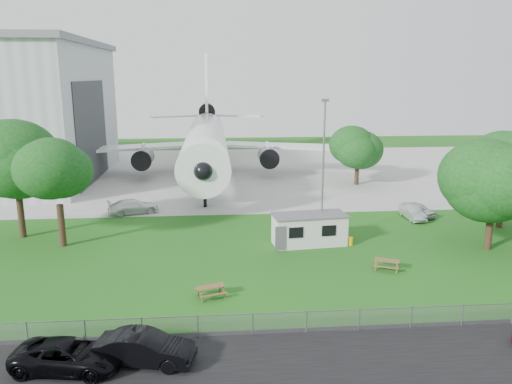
{
  "coord_description": "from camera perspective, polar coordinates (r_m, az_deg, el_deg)",
  "views": [
    {
      "loc": [
        -0.93,
        -34.44,
        14.0
      ],
      "look_at": [
        2.68,
        8.0,
        4.0
      ],
      "focal_mm": 35.0,
      "sensor_mm": 36.0,
      "label": 1
    }
  ],
  "objects": [
    {
      "name": "tree_east_front",
      "position": [
        44.29,
        25.61,
        1.02
      ],
      "size": [
        7.5,
        7.5,
        9.4
      ],
      "color": "#382619",
      "rests_on": "ground"
    },
    {
      "name": "lamp_mast",
      "position": [
        42.42,
        7.67,
        2.22
      ],
      "size": [
        0.16,
        0.16,
        12.0
      ],
      "primitive_type": "cylinder",
      "color": "slate",
      "rests_on": "ground"
    },
    {
      "name": "picnic_east",
      "position": [
        38.48,
        14.7,
        -8.58
      ],
      "size": [
        2.28,
        2.14,
        0.76
      ],
      "primitive_type": null,
      "rotation": [
        0.0,
        0.0,
        -0.46
      ],
      "color": "olive",
      "rests_on": "ground"
    },
    {
      "name": "tree_west_big",
      "position": [
        47.55,
        -25.81,
        3.0
      ],
      "size": [
        8.02,
        8.02,
        10.67
      ],
      "color": "#382619",
      "rests_on": "ground"
    },
    {
      "name": "car_ne_hatch",
      "position": [
        53.37,
        17.97,
        -1.91
      ],
      "size": [
        3.3,
        4.21,
        1.34
      ],
      "primitive_type": "imported",
      "rotation": [
        0.0,
        0.0,
        0.51
      ],
      "color": "silver",
      "rests_on": "ground"
    },
    {
      "name": "picnic_west",
      "position": [
        33.07,
        -5.16,
        -11.89
      ],
      "size": [
        2.19,
        2.0,
        0.76
      ],
      "primitive_type": null,
      "rotation": [
        0.0,
        0.0,
        0.33
      ],
      "color": "olive",
      "rests_on": "ground"
    },
    {
      "name": "ground",
      "position": [
        37.19,
        -3.11,
        -8.92
      ],
      "size": [
        160.0,
        160.0,
        0.0
      ],
      "primitive_type": "plane",
      "color": "#256E19"
    },
    {
      "name": "concrete_apron",
      "position": [
        73.79,
        -4.05,
        2.25
      ],
      "size": [
        120.0,
        46.0,
        0.03
      ],
      "primitive_type": "cube",
      "color": "#B7B7B2",
      "rests_on": "ground"
    },
    {
      "name": "tree_west_small",
      "position": [
        43.69,
        -21.8,
        1.9
      ],
      "size": [
        6.14,
        6.14,
        9.23
      ],
      "color": "#382619",
      "rests_on": "ground"
    },
    {
      "name": "airliner",
      "position": [
        70.85,
        -5.72,
        6.07
      ],
      "size": [
        46.36,
        47.73,
        17.69
      ],
      "color": "white",
      "rests_on": "ground"
    },
    {
      "name": "asphalt_strip",
      "position": [
        25.62,
        -2.11,
        -19.89
      ],
      "size": [
        120.0,
        8.0,
        0.02
      ],
      "primitive_type": "cube",
      "color": "black",
      "rests_on": "ground"
    },
    {
      "name": "site_cabin",
      "position": [
        42.47,
        6.12,
        -4.25
      ],
      "size": [
        6.88,
        3.34,
        2.62
      ],
      "color": "silver",
      "rests_on": "ground"
    },
    {
      "name": "car_apron_van",
      "position": [
        53.11,
        -13.84,
        -1.63
      ],
      "size": [
        5.53,
        3.6,
        1.49
      ],
      "primitive_type": "imported",
      "rotation": [
        0.0,
        0.0,
        1.89
      ],
      "color": "white",
      "rests_on": "ground"
    },
    {
      "name": "tree_far_apron",
      "position": [
        65.87,
        11.57,
        4.8
      ],
      "size": [
        6.22,
        6.22,
        7.8
      ],
      "color": "#382619",
      "rests_on": "ground"
    },
    {
      "name": "car_centre_sedan",
      "position": [
        26.41,
        -12.59,
        -17.09
      ],
      "size": [
        5.19,
        2.7,
        1.63
      ],
      "primitive_type": "imported",
      "rotation": [
        0.0,
        0.0,
        1.37
      ],
      "color": "black",
      "rests_on": "ground"
    },
    {
      "name": "car_west_estate",
      "position": [
        27.01,
        -20.64,
        -17.12
      ],
      "size": [
        5.63,
        3.22,
        1.48
      ],
      "primitive_type": "imported",
      "rotation": [
        0.0,
        0.0,
        1.42
      ],
      "color": "black",
      "rests_on": "ground"
    },
    {
      "name": "fence",
      "position": [
        28.62,
        -2.47,
        -16.09
      ],
      "size": [
        58.0,
        0.04,
        1.3
      ],
      "primitive_type": "cube",
      "color": "gray",
      "rests_on": "ground"
    },
    {
      "name": "tree_east_back",
      "position": [
        51.24,
        26.71,
        3.05
      ],
      "size": [
        6.99,
        6.99,
        9.72
      ],
      "color": "#382619",
      "rests_on": "ground"
    },
    {
      "name": "car_ne_sedan",
      "position": [
        52.06,
        17.44,
        -2.26
      ],
      "size": [
        1.54,
        4.05,
        1.32
      ],
      "primitive_type": "imported",
      "rotation": [
        0.0,
        0.0,
        0.04
      ],
      "color": "#AAADB1",
      "rests_on": "ground"
    }
  ]
}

